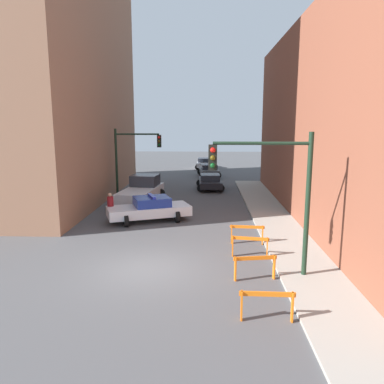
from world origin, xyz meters
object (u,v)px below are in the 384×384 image
Objects in this scene: traffic_light_far at (131,153)px; barrier_front at (267,301)px; police_car at (150,209)px; parked_car_near at (210,181)px; barrier_mid at (255,264)px; traffic_light_near at (275,183)px; barrier_corner at (247,231)px; parked_car_mid at (209,170)px; pedestrian_crossing at (111,207)px; white_truck at (142,190)px; parked_car_far at (205,163)px; barrier_back at (250,243)px.

traffic_light_far reaches higher than barrier_front.
parked_car_near is (3.55, 10.67, -0.05)m from police_car.
police_car is at bearing 122.07° from barrier_mid.
traffic_light_near is 16.22m from traffic_light_far.
barrier_mid is 0.99× the size of barrier_corner.
parked_car_near and parked_car_mid have the same top height.
police_car is 3.16× the size of barrier_front.
traffic_light_far is at bearing 119.69° from traffic_light_near.
parked_car_mid is at bearing -70.92° from pedestrian_crossing.
barrier_front is at bearing -60.75° from white_truck.
traffic_light_far reaches higher than parked_car_mid.
traffic_light_far is 1.19× the size of parked_car_near.
barrier_front is at bearing -91.24° from barrier_corner.
traffic_light_near reaches higher than pedestrian_crossing.
white_truck is at bearing -100.48° from parked_car_far.
barrier_back is at bearing -87.42° from parked_car_near.
parked_car_near reaches higher than barrier_mid.
parked_car_mid is 1.03× the size of parked_car_far.
white_truck is 3.53× the size of barrier_back.
barrier_front is (1.56, -29.25, -0.06)m from parked_car_mid.
police_car is 9.55m from barrier_mid.
traffic_light_near reaches higher than white_truck.
barrier_front is 1.01× the size of barrier_back.
barrier_mid is 4.09m from barrier_corner.
white_truck is at bearing 118.96° from traffic_light_near.
white_truck is (-7.04, 12.71, -2.62)m from traffic_light_near.
police_car is 3.04× the size of pedestrian_crossing.
barrier_corner is at bearing 88.06° from barrier_mid.
barrier_back is at bearing -92.19° from barrier_corner.
traffic_light_near is 3.25× the size of barrier_front.
pedestrian_crossing is at bearing -113.27° from parked_car_mid.
parked_car_far is 2.73× the size of barrier_mid.
barrier_front is at bearing -85.34° from parked_car_far.
pedestrian_crossing is 1.04× the size of barrier_back.
barrier_front and barrier_mid have the same top height.
parked_car_far is (4.29, 20.38, -0.23)m from white_truck.
parked_car_far is at bearing 88.14° from parked_car_mid.
barrier_corner is at bearing -86.50° from parked_car_near.
barrier_back and barrier_corner have the same top height.
traffic_light_far reaches higher than parked_car_near.
traffic_light_near reaches higher than barrier_mid.
parked_car_far is at bearing -65.24° from pedestrian_crossing.
barrier_back is (1.59, -16.45, -0.06)m from parked_car_near.
parked_car_mid is at bearing 94.39° from barrier_corner.
barrier_front is (6.36, -15.89, -0.29)m from white_truck.
traffic_light_near reaches higher than traffic_light_far.
parked_car_near is 18.82m from barrier_mid.
parked_car_near is at bearing -86.40° from parked_car_far.
parked_car_far is at bearing 94.74° from traffic_light_near.
barrier_back is 1.78m from barrier_corner.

